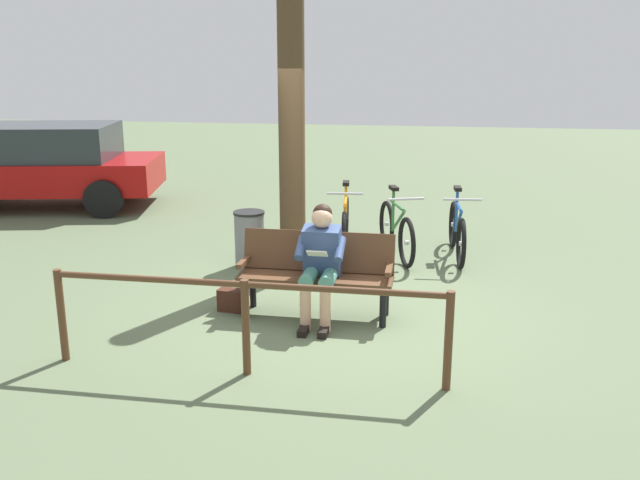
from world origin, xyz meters
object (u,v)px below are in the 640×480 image
Objects in this scene: handbag at (232,300)px; bicycle_orange at (396,231)px; bench at (317,268)px; bicycle_blue at (345,224)px; person_reading at (321,258)px; tree_trunk at (292,141)px; parked_car at (41,164)px; bicycle_black at (457,231)px; litter_bin at (250,239)px.

bicycle_orange is (-1.61, -2.35, 0.24)m from handbag.
bench is 2.52m from bicycle_blue.
bicycle_orange reaches higher than bench.
person_reading is 1.12m from handbag.
bicycle_blue is (-0.52, -1.12, -1.29)m from tree_trunk.
bicycle_orange is at bearing -103.90° from person_reading.
tree_trunk is at bearing -103.97° from handbag.
tree_trunk reaches higher than bicycle_orange.
bench is 0.99m from handbag.
handbag is 0.07× the size of parked_car.
person_reading is 0.27× the size of parked_car.
bench is at bearing -36.73° from bicycle_black.
handbag is at bearing 125.23° from parked_car.
tree_trunk is 2.00m from bicycle_orange.
bicycle_blue is (-1.11, -1.01, -0.01)m from litter_bin.
bicycle_orange is (-0.64, -2.45, -0.31)m from person_reading.
bicycle_black is at bearing 78.56° from bicycle_orange.
bench is at bearing 126.80° from litter_bin.
tree_trunk is 0.74× the size of parked_car.
bicycle_black is at bearing -121.78° from bench.
litter_bin is (0.22, -1.58, 0.25)m from handbag.
handbag is 2.15m from tree_trunk.
bench is 2.82m from bicycle_black.
bicycle_orange is at bearing -144.65° from tree_trunk.
tree_trunk is 1.97× the size of bicycle_black.
bicycle_black is at bearing -134.63° from handbag.
person_reading reaches higher than litter_bin.
bicycle_black is at bearing -154.46° from tree_trunk.
litter_bin is 0.43× the size of bicycle_black.
bicycle_orange is at bearing -124.38° from handbag.
parked_car reaches higher than litter_bin.
bicycle_black is 7.53m from parked_car.
person_reading is 7.39m from parked_car.
bicycle_orange is (-1.24, -0.88, -1.29)m from tree_trunk.
litter_bin is at bearing -85.63° from bicycle_orange.
bicycle_blue reaches higher than handbag.
bicycle_orange is at bearing -87.26° from bicycle_black.
parked_car is at bearing -30.29° from tree_trunk.
person_reading is (-0.07, 0.17, 0.16)m from bench.
parked_car is (4.82, -4.50, 0.65)m from handbag.
person_reading is at bearing 129.83° from parked_car.
person_reading is 0.72× the size of bicycle_blue.
tree_trunk is at bearing -68.25° from bench.
bench is 2.39m from bicycle_orange.
bicycle_blue is (0.72, -0.24, 0.00)m from bicycle_orange.
bicycle_blue is at bearing -99.50° from bicycle_black.
handbag is at bearing -48.90° from bicycle_black.
bench is 7.24m from parked_car.
bench is 2.20× the size of litter_bin.
parked_car reaches higher than bicycle_black.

